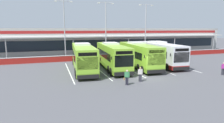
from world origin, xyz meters
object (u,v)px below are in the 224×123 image
Objects in this scene: pedestrian_with_handbag at (127,77)px; lamp_post_centre at (106,27)px; coach_bus_leftmost at (83,58)px; pedestrian_child at (140,74)px; coach_bus_centre at (138,55)px; coach_bus_right_centre at (160,54)px; coach_bus_left_centre at (112,56)px; lamp_post_west at (64,26)px; pedestrian_in_dark_coat at (224,68)px; lamp_post_east at (146,27)px.

lamp_post_centre is at bearing 80.24° from pedestrian_with_handbag.
coach_bus_leftmost is 7.60× the size of pedestrian_child.
coach_bus_centre is 4.19m from coach_bus_right_centre.
pedestrian_child is at bearing -114.63° from coach_bus_centre.
lamp_post_centre is at bearing 78.81° from coach_bus_left_centre.
lamp_post_west is (-6.69, 17.91, 5.42)m from pedestrian_child.
pedestrian_in_dark_coat is 19.40m from lamp_post_east.
lamp_post_centre is at bearing 57.95° from coach_bus_leftmost.
pedestrian_with_handbag is at bearing -75.62° from lamp_post_west.
coach_bus_left_centre is (4.33, 0.08, 0.00)m from coach_bus_leftmost.
coach_bus_centre is 1.12× the size of lamp_post_west.
lamp_post_west is at bearing -179.67° from lamp_post_east.
coach_bus_leftmost reaches higher than pedestrian_with_handbag.
pedestrian_child is 0.15× the size of lamp_post_east.
coach_bus_centre reaches higher than pedestrian_child.
pedestrian_with_handbag is at bearing -70.14° from coach_bus_leftmost.
lamp_post_west is (-1.68, 10.06, 4.50)m from coach_bus_leftmost.
pedestrian_with_handbag is 19.98m from lamp_post_west.
coach_bus_centre is 11.49m from pedestrian_in_dark_coat.
coach_bus_right_centre is (12.72, 0.47, 0.00)m from coach_bus_leftmost.
lamp_post_west is at bearing 110.47° from pedestrian_child.
lamp_post_centre is (-6.42, 9.59, 4.50)m from coach_bus_right_centre.
coach_bus_leftmost is 1.00× the size of coach_bus_right_centre.
lamp_post_east is (16.88, 0.10, 0.00)m from lamp_post_west.
coach_bus_leftmost is at bearing -122.05° from lamp_post_centre.
coach_bus_right_centre is 17.88m from lamp_post_west.
coach_bus_leftmost is 1.00× the size of coach_bus_centre.
pedestrian_with_handbag and pedestrian_in_dark_coat have the same top height.
lamp_post_west is 7.98m from lamp_post_centre.
pedestrian_in_dark_coat is 0.15× the size of lamp_post_west.
coach_bus_leftmost is 9.16m from pedestrian_with_handbag.
coach_bus_leftmost is at bearing 179.54° from coach_bus_centre.
coach_bus_left_centre is at bearing 177.95° from coach_bus_centre.
pedestrian_with_handbag is 0.15× the size of lamp_post_centre.
coach_bus_leftmost is 1.12× the size of lamp_post_centre.
lamp_post_east is (15.20, 10.16, 4.50)m from coach_bus_leftmost.
coach_bus_right_centre reaches higher than pedestrian_child.
lamp_post_east is (-1.21, 18.59, 5.42)m from pedestrian_in_dark_coat.
coach_bus_leftmost is 9.35m from pedestrian_child.
lamp_post_west is (-14.41, 9.59, 4.50)m from coach_bus_right_centre.
lamp_post_west reaches higher than coach_bus_leftmost.
lamp_post_west and lamp_post_centre have the same top height.
pedestrian_with_handbag is (-5.48, -8.50, -0.93)m from coach_bus_centre.
pedestrian_in_dark_coat is at bearing -67.54° from coach_bus_right_centre.
coach_bus_leftmost is 18.83m from lamp_post_east.
lamp_post_west reaches higher than coach_bus_left_centre.
coach_bus_leftmost is 1.12× the size of lamp_post_east.
coach_bus_centre is 11.32m from lamp_post_centre.
coach_bus_centre reaches higher than pedestrian_in_dark_coat.
coach_bus_left_centre is at bearing -137.18° from lamp_post_east.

